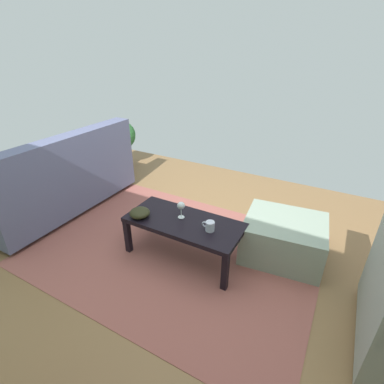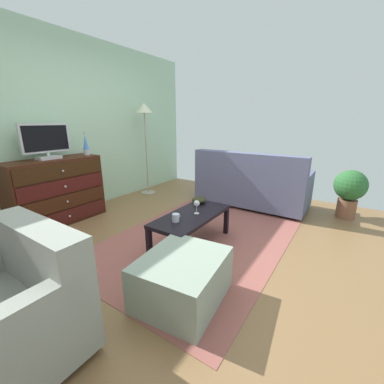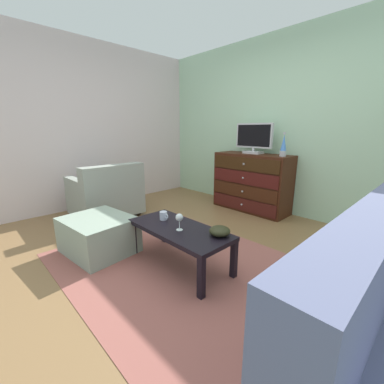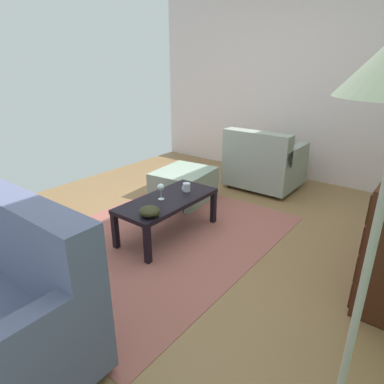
{
  "view_description": "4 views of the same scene",
  "coord_description": "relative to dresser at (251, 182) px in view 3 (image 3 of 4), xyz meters",
  "views": [
    {
      "loc": [
        -1.02,
        1.65,
        1.79
      ],
      "look_at": [
        0.02,
        -0.24,
        0.66
      ],
      "focal_mm": 26.98,
      "sensor_mm": 36.0,
      "label": 1
    },
    {
      "loc": [
        -2.06,
        -1.62,
        1.41
      ],
      "look_at": [
        -0.0,
        -0.25,
        0.67
      ],
      "focal_mm": 22.7,
      "sensor_mm": 36.0,
      "label": 2
    },
    {
      "loc": [
        1.71,
        -1.6,
        1.27
      ],
      "look_at": [
        -0.02,
        0.07,
        0.66
      ],
      "focal_mm": 23.04,
      "sensor_mm": 36.0,
      "label": 3
    },
    {
      "loc": [
        2.27,
        1.8,
        1.61
      ],
      "look_at": [
        0.02,
        0.06,
        0.5
      ],
      "focal_mm": 31.14,
      "sensor_mm": 36.0,
      "label": 4
    }
  ],
  "objects": [
    {
      "name": "ground_plane",
      "position": [
        0.4,
        -1.76,
        -0.48
      ],
      "size": [
        5.43,
        4.61,
        0.05
      ],
      "primitive_type": "cube",
      "color": "olive"
    },
    {
      "name": "wall_accent_rear",
      "position": [
        0.4,
        0.31,
        0.87
      ],
      "size": [
        5.43,
        0.12,
        2.64
      ],
      "primitive_type": "cube",
      "color": "#B0D8B4",
      "rests_on": "ground_plane"
    },
    {
      "name": "wall_plain_left",
      "position": [
        -2.07,
        -1.76,
        0.87
      ],
      "size": [
        0.12,
        4.61,
        2.64
      ],
      "primitive_type": "cube",
      "color": "silver",
      "rests_on": "ground_plane"
    },
    {
      "name": "area_rug",
      "position": [
        0.6,
        -1.96,
        -0.45
      ],
      "size": [
        2.6,
        1.9,
        0.01
      ],
      "primitive_type": "cube",
      "color": "#9E574E",
      "rests_on": "ground_plane"
    },
    {
      "name": "dresser",
      "position": [
        0.0,
        0.0,
        0.0
      ],
      "size": [
        1.2,
        0.49,
        0.91
      ],
      "color": "#3F1D0F",
      "rests_on": "ground_plane"
    },
    {
      "name": "tv",
      "position": [
        -0.02,
        0.02,
        0.69
      ],
      "size": [
        0.62,
        0.18,
        0.46
      ],
      "color": "silver",
      "rests_on": "dresser"
    },
    {
      "name": "lava_lamp",
      "position": [
        0.5,
        -0.04,
        0.6
      ],
      "size": [
        0.09,
        0.09,
        0.33
      ],
      "color": "#B7B7BC",
      "rests_on": "dresser"
    },
    {
      "name": "coffee_table",
      "position": [
        0.48,
        -1.95,
        -0.12
      ],
      "size": [
        1.04,
        0.47,
        0.38
      ],
      "color": "black",
      "rests_on": "ground_plane"
    },
    {
      "name": "wine_glass",
      "position": [
        0.53,
        -1.98,
        0.05
      ],
      "size": [
        0.07,
        0.07,
        0.16
      ],
      "color": "silver",
      "rests_on": "coffee_table"
    },
    {
      "name": "mug",
      "position": [
        0.21,
        -1.92,
        -0.03
      ],
      "size": [
        0.11,
        0.08,
        0.08
      ],
      "color": "silver",
      "rests_on": "coffee_table"
    },
    {
      "name": "bowl_decorative",
      "position": [
        0.86,
        -1.81,
        -0.03
      ],
      "size": [
        0.18,
        0.18,
        0.08
      ],
      "primitive_type": "ellipsoid",
      "color": "#2B2C17",
      "rests_on": "coffee_table"
    },
    {
      "name": "armchair",
      "position": [
        -1.32,
        -1.81,
        -0.12
      ],
      "size": [
        0.8,
        0.89,
        0.8
      ],
      "color": "#332319",
      "rests_on": "ground_plane"
    },
    {
      "name": "ottoman",
      "position": [
        -0.32,
        -2.39,
        -0.26
      ],
      "size": [
        0.76,
        0.67,
        0.38
      ],
      "primitive_type": "cube",
      "rotation": [
        0.0,
        0.0,
        0.11
      ],
      "color": "#90A190",
      "rests_on": "ground_plane"
    }
  ]
}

